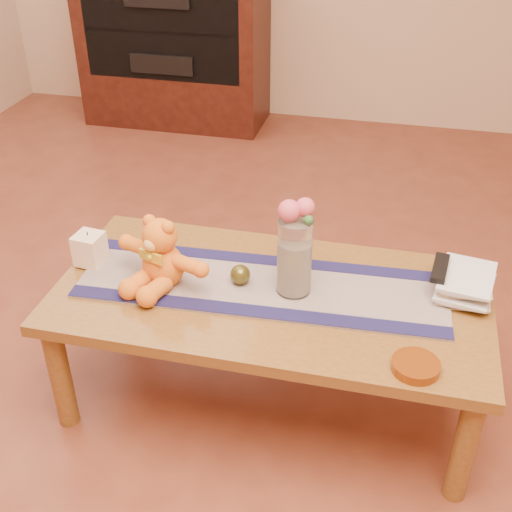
% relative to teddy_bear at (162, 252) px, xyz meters
% --- Properties ---
extents(floor, '(5.50, 5.50, 0.00)m').
position_rel_teddy_bear_xyz_m(floor, '(0.35, 0.03, -0.57)').
color(floor, '#612B1B').
rests_on(floor, ground).
extents(coffee_table_top, '(1.40, 0.70, 0.04)m').
position_rel_teddy_bear_xyz_m(coffee_table_top, '(0.35, 0.03, -0.14)').
color(coffee_table_top, brown).
rests_on(coffee_table_top, floor).
extents(table_leg_fl, '(0.07, 0.07, 0.41)m').
position_rel_teddy_bear_xyz_m(table_leg_fl, '(-0.29, -0.26, -0.37)').
color(table_leg_fl, brown).
rests_on(table_leg_fl, floor).
extents(table_leg_fr, '(0.07, 0.07, 0.41)m').
position_rel_teddy_bear_xyz_m(table_leg_fr, '(0.99, -0.26, -0.37)').
color(table_leg_fr, brown).
rests_on(table_leg_fr, floor).
extents(table_leg_bl, '(0.07, 0.07, 0.41)m').
position_rel_teddy_bear_xyz_m(table_leg_bl, '(-0.29, 0.32, -0.37)').
color(table_leg_bl, brown).
rests_on(table_leg_bl, floor).
extents(table_leg_br, '(0.07, 0.07, 0.41)m').
position_rel_teddy_bear_xyz_m(table_leg_br, '(0.99, 0.32, -0.37)').
color(table_leg_br, brown).
rests_on(table_leg_br, floor).
extents(persian_runner, '(1.22, 0.41, 0.01)m').
position_rel_teddy_bear_xyz_m(persian_runner, '(0.32, 0.05, -0.12)').
color(persian_runner, '#201B4E').
rests_on(persian_runner, coffee_table_top).
extents(runner_border_near, '(1.20, 0.12, 0.00)m').
position_rel_teddy_bear_xyz_m(runner_border_near, '(0.32, -0.09, -0.11)').
color(runner_border_near, '#181541').
rests_on(runner_border_near, persian_runner).
extents(runner_border_far, '(1.20, 0.12, 0.00)m').
position_rel_teddy_bear_xyz_m(runner_border_far, '(0.31, 0.20, -0.11)').
color(runner_border_far, '#181541').
rests_on(runner_border_far, persian_runner).
extents(teddy_bear, '(0.40, 0.37, 0.22)m').
position_rel_teddy_bear_xyz_m(teddy_bear, '(0.00, 0.00, 0.00)').
color(teddy_bear, orange).
rests_on(teddy_bear, persian_runner).
extents(pillar_candle, '(0.10, 0.10, 0.11)m').
position_rel_teddy_bear_xyz_m(pillar_candle, '(-0.28, 0.05, -0.06)').
color(pillar_candle, '#FADCB8').
rests_on(pillar_candle, persian_runner).
extents(candle_wick, '(0.00, 0.00, 0.01)m').
position_rel_teddy_bear_xyz_m(candle_wick, '(-0.28, 0.05, 0.00)').
color(candle_wick, black).
rests_on(candle_wick, pillar_candle).
extents(glass_vase, '(0.11, 0.11, 0.26)m').
position_rel_teddy_bear_xyz_m(glass_vase, '(0.42, 0.05, 0.02)').
color(glass_vase, silver).
rests_on(glass_vase, persian_runner).
extents(potpourri_fill, '(0.09, 0.09, 0.18)m').
position_rel_teddy_bear_xyz_m(potpourri_fill, '(0.42, 0.05, -0.02)').
color(potpourri_fill, beige).
rests_on(potpourri_fill, glass_vase).
extents(rose_left, '(0.07, 0.07, 0.07)m').
position_rel_teddy_bear_xyz_m(rose_left, '(0.40, 0.04, 0.18)').
color(rose_left, '#CC4858').
rests_on(rose_left, glass_vase).
extents(rose_right, '(0.06, 0.06, 0.06)m').
position_rel_teddy_bear_xyz_m(rose_right, '(0.45, 0.05, 0.19)').
color(rose_right, '#CC4858').
rests_on(rose_right, glass_vase).
extents(blue_flower_back, '(0.04, 0.04, 0.04)m').
position_rel_teddy_bear_xyz_m(blue_flower_back, '(0.43, 0.08, 0.18)').
color(blue_flower_back, '#5156B0').
rests_on(blue_flower_back, glass_vase).
extents(blue_flower_side, '(0.04, 0.04, 0.04)m').
position_rel_teddy_bear_xyz_m(blue_flower_side, '(0.39, 0.07, 0.17)').
color(blue_flower_side, '#5156B0').
rests_on(blue_flower_side, glass_vase).
extents(leaf_sprig, '(0.03, 0.03, 0.03)m').
position_rel_teddy_bear_xyz_m(leaf_sprig, '(0.46, 0.03, 0.17)').
color(leaf_sprig, '#33662D').
rests_on(leaf_sprig, glass_vase).
extents(bronze_ball, '(0.08, 0.08, 0.07)m').
position_rel_teddy_bear_xyz_m(bronze_ball, '(0.25, 0.05, -0.08)').
color(bronze_ball, '#4A4618').
rests_on(bronze_ball, persian_runner).
extents(book_bottom, '(0.18, 0.23, 0.02)m').
position_rel_teddy_bear_xyz_m(book_bottom, '(0.87, 0.18, -0.11)').
color(book_bottom, beige).
rests_on(book_bottom, coffee_table_top).
extents(book_lower, '(0.21, 0.25, 0.02)m').
position_rel_teddy_bear_xyz_m(book_lower, '(0.88, 0.17, -0.09)').
color(book_lower, beige).
rests_on(book_lower, book_bottom).
extents(book_upper, '(0.17, 0.22, 0.02)m').
position_rel_teddy_bear_xyz_m(book_upper, '(0.87, 0.18, -0.07)').
color(book_upper, beige).
rests_on(book_upper, book_lower).
extents(book_top, '(0.20, 0.25, 0.02)m').
position_rel_teddy_bear_xyz_m(book_top, '(0.88, 0.17, -0.05)').
color(book_top, beige).
rests_on(book_top, book_upper).
extents(tv_remote, '(0.06, 0.16, 0.02)m').
position_rel_teddy_bear_xyz_m(tv_remote, '(0.87, 0.17, -0.04)').
color(tv_remote, black).
rests_on(tv_remote, book_top).
extents(amber_dish, '(0.16, 0.16, 0.03)m').
position_rel_teddy_bear_xyz_m(amber_dish, '(0.82, -0.24, -0.11)').
color(amber_dish, '#BF5914').
rests_on(amber_dish, coffee_table_top).
extents(media_cabinet, '(1.20, 0.50, 1.10)m').
position_rel_teddy_bear_xyz_m(media_cabinet, '(-0.85, 2.51, -0.02)').
color(media_cabinet, black).
rests_on(media_cabinet, floor).
extents(cabinet_cavity, '(1.02, 0.03, 0.61)m').
position_rel_teddy_bear_xyz_m(cabinet_cavity, '(-0.85, 2.28, 0.09)').
color(cabinet_cavity, black).
rests_on(cabinet_cavity, media_cabinet).
extents(cabinet_shelf, '(1.02, 0.20, 0.02)m').
position_rel_teddy_bear_xyz_m(cabinet_shelf, '(-0.85, 2.36, 0.09)').
color(cabinet_shelf, black).
rests_on(cabinet_shelf, media_cabinet).
extents(stereo_lower, '(0.42, 0.28, 0.12)m').
position_rel_teddy_bear_xyz_m(stereo_lower, '(-0.85, 2.38, -0.11)').
color(stereo_lower, black).
rests_on(stereo_lower, media_cabinet).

